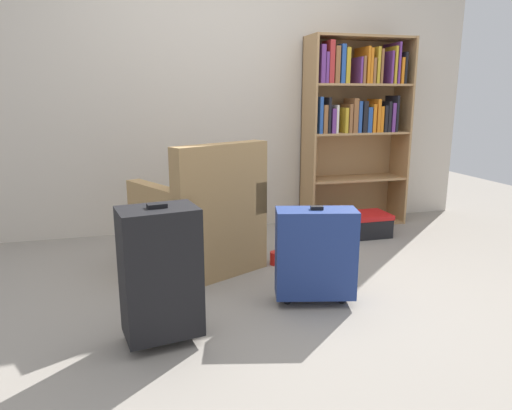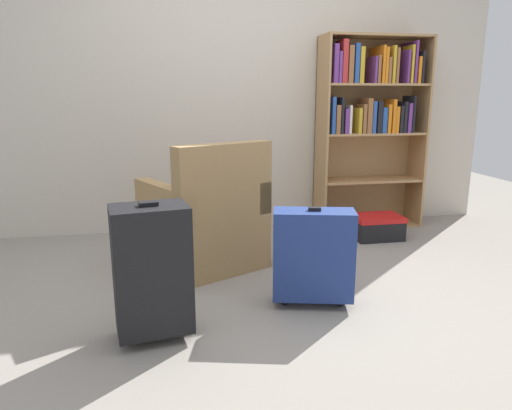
{
  "view_description": "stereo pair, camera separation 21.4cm",
  "coord_description": "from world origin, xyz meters",
  "px_view_note": "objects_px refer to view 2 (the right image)",
  "views": [
    {
      "loc": [
        -0.86,
        -2.42,
        1.2
      ],
      "look_at": [
        -0.14,
        0.24,
        0.55
      ],
      "focal_mm": 32.73,
      "sensor_mm": 36.0,
      "label": 1
    },
    {
      "loc": [
        -0.66,
        -2.47,
        1.2
      ],
      "look_at": [
        -0.14,
        0.24,
        0.55
      ],
      "focal_mm": 32.73,
      "sensor_mm": 36.0,
      "label": 2
    }
  ],
  "objects_px": {
    "bookshelf": "(369,116)",
    "suitcase_navy_blue": "(313,255)",
    "mug": "(281,259)",
    "suitcase_black": "(152,269)",
    "storage_box": "(377,226)",
    "armchair": "(206,223)"
  },
  "relations": [
    {
      "from": "armchair",
      "to": "suitcase_navy_blue",
      "type": "xyz_separation_m",
      "value": [
        0.55,
        -0.77,
        -0.01
      ]
    },
    {
      "from": "suitcase_black",
      "to": "suitcase_navy_blue",
      "type": "distance_m",
      "value": 0.93
    },
    {
      "from": "mug",
      "to": "suitcase_black",
      "type": "relative_size",
      "value": 0.17
    },
    {
      "from": "storage_box",
      "to": "suitcase_black",
      "type": "bearing_deg",
      "value": -143.32
    },
    {
      "from": "armchair",
      "to": "mug",
      "type": "height_order",
      "value": "armchair"
    },
    {
      "from": "mug",
      "to": "armchair",
      "type": "bearing_deg",
      "value": 169.75
    },
    {
      "from": "storage_box",
      "to": "suitcase_navy_blue",
      "type": "height_order",
      "value": "suitcase_navy_blue"
    },
    {
      "from": "mug",
      "to": "suitcase_black",
      "type": "bearing_deg",
      "value": -134.41
    },
    {
      "from": "bookshelf",
      "to": "suitcase_navy_blue",
      "type": "bearing_deg",
      "value": -122.61
    },
    {
      "from": "bookshelf",
      "to": "mug",
      "type": "distance_m",
      "value": 1.68
    },
    {
      "from": "mug",
      "to": "storage_box",
      "type": "relative_size",
      "value": 0.29
    },
    {
      "from": "mug",
      "to": "suitcase_navy_blue",
      "type": "xyz_separation_m",
      "value": [
        0.02,
        -0.67,
        0.26
      ]
    },
    {
      "from": "mug",
      "to": "suitcase_black",
      "type": "distance_m",
      "value": 1.29
    },
    {
      "from": "mug",
      "to": "suitcase_navy_blue",
      "type": "distance_m",
      "value": 0.72
    },
    {
      "from": "mug",
      "to": "suitcase_navy_blue",
      "type": "height_order",
      "value": "suitcase_navy_blue"
    },
    {
      "from": "bookshelf",
      "to": "suitcase_navy_blue",
      "type": "relative_size",
      "value": 2.9
    },
    {
      "from": "suitcase_black",
      "to": "suitcase_navy_blue",
      "type": "height_order",
      "value": "suitcase_black"
    },
    {
      "from": "suitcase_black",
      "to": "storage_box",
      "type": "bearing_deg",
      "value": 36.68
    },
    {
      "from": "bookshelf",
      "to": "armchair",
      "type": "bearing_deg",
      "value": -152.63
    },
    {
      "from": "suitcase_black",
      "to": "mug",
      "type": "bearing_deg",
      "value": 45.59
    },
    {
      "from": "bookshelf",
      "to": "armchair",
      "type": "height_order",
      "value": "bookshelf"
    },
    {
      "from": "mug",
      "to": "storage_box",
      "type": "xyz_separation_m",
      "value": [
        0.97,
        0.48,
        0.06
      ]
    }
  ]
}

